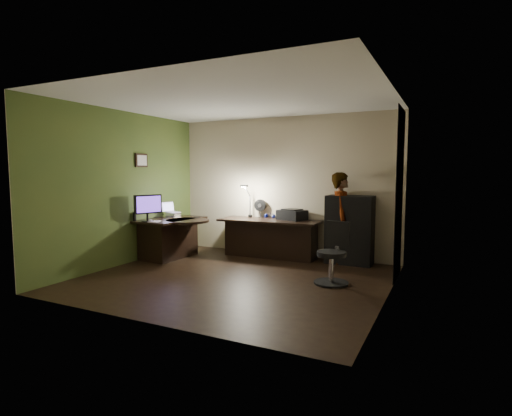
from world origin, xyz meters
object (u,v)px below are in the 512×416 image
at_px(desk_right, 269,238).
at_px(office_chair, 332,253).
at_px(monitor, 147,212).
at_px(cabinet, 350,230).
at_px(person, 342,218).
at_px(desk_left, 171,238).

height_order(desk_right, office_chair, office_chair).
distance_m(monitor, office_chair, 3.38).
distance_m(cabinet, person, 0.25).
relative_size(desk_left, desk_right, 0.67).
xyz_separation_m(cabinet, monitor, (-3.27, -1.54, 0.32)).
height_order(cabinet, person, person).
xyz_separation_m(cabinet, office_chair, (0.07, -1.41, -0.16)).
xyz_separation_m(desk_right, office_chair, (1.57, -1.26, 0.09)).
bearing_deg(office_chair, monitor, -168.52).
bearing_deg(monitor, person, 46.45).
bearing_deg(cabinet, person, -179.51).
distance_m(desk_left, office_chair, 3.27).
relative_size(monitor, person, 0.33).
distance_m(cabinet, monitor, 3.63).
distance_m(desk_right, person, 1.44).
bearing_deg(person, cabinet, -99.74).
height_order(desk_right, cabinet, cabinet).
bearing_deg(desk_left, desk_right, 29.48).
height_order(cabinet, monitor, cabinet).
relative_size(cabinet, monitor, 2.30).
xyz_separation_m(desk_right, person, (1.35, 0.15, 0.45)).
bearing_deg(office_chair, desk_right, 150.51).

